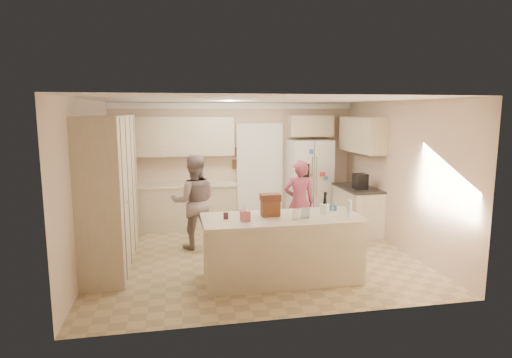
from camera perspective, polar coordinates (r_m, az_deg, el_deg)
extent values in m
cube|color=tan|center=(7.38, -0.25, -10.15)|extent=(5.20, 4.60, 0.02)
cube|color=white|center=(6.98, -0.27, 10.62)|extent=(5.20, 4.60, 0.02)
cube|color=beige|center=(9.32, -2.88, 2.14)|extent=(5.20, 0.02, 2.60)
cube|color=beige|center=(4.85, 4.79, -4.29)|extent=(5.20, 0.02, 2.60)
cube|color=beige|center=(7.07, -21.53, -0.69)|extent=(0.02, 4.60, 2.60)
cube|color=beige|center=(7.96, 18.53, 0.50)|extent=(0.02, 4.60, 2.60)
cube|color=white|center=(9.21, -2.90, 9.72)|extent=(5.20, 0.08, 0.12)
cube|color=beige|center=(7.23, -18.78, -1.33)|extent=(0.60, 2.60, 2.35)
cube|color=beige|center=(9.07, -9.79, -3.68)|extent=(2.20, 0.60, 0.88)
cube|color=beige|center=(8.98, -9.86, -0.83)|extent=(2.24, 0.63, 0.04)
cube|color=beige|center=(9.00, -10.05, 5.60)|extent=(2.20, 0.35, 0.80)
cube|color=black|center=(9.42, 0.47, 0.69)|extent=(0.90, 0.06, 2.10)
cube|color=white|center=(9.38, 0.51, 0.66)|extent=(1.02, 0.03, 2.22)
cube|color=brown|center=(9.26, -2.74, 3.65)|extent=(0.15, 0.02, 0.20)
cube|color=brown|center=(9.29, -2.72, 1.99)|extent=(0.15, 0.02, 0.20)
cube|color=white|center=(9.51, 7.05, -0.21)|extent=(0.93, 0.73, 1.80)
cube|color=gray|center=(9.18, 7.73, -0.56)|extent=(0.02, 0.02, 1.78)
cube|color=black|center=(9.06, 6.46, 0.94)|extent=(0.22, 0.03, 0.35)
cylinder|color=silver|center=(9.12, 7.48, 0.34)|extent=(0.02, 0.02, 0.85)
cylinder|color=silver|center=(9.16, 8.07, 0.36)|extent=(0.02, 0.02, 0.85)
cube|color=beige|center=(9.45, 7.27, 7.04)|extent=(0.95, 0.35, 0.45)
cube|color=beige|center=(8.86, 13.33, -4.11)|extent=(0.60, 1.20, 0.88)
cube|color=#2D2B28|center=(8.76, 13.38, -1.18)|extent=(0.63, 1.24, 0.04)
cube|color=beige|center=(8.88, 13.90, 5.76)|extent=(0.35, 1.50, 0.70)
cube|color=black|center=(8.54, 13.73, -0.30)|extent=(0.22, 0.28, 0.30)
cube|color=beige|center=(6.26, 3.45, -9.37)|extent=(2.20, 0.90, 0.88)
cube|color=beige|center=(6.13, 3.49, -5.29)|extent=(2.28, 0.96, 0.05)
cylinder|color=white|center=(6.35, 9.10, -3.98)|extent=(0.13, 0.13, 0.15)
cube|color=#C3666C|center=(5.91, -1.45, -4.89)|extent=(0.13, 0.13, 0.14)
cone|color=white|center=(5.88, -1.46, -3.85)|extent=(0.08, 0.08, 0.08)
cube|color=brown|center=(6.16, 1.92, -3.92)|extent=(0.26, 0.18, 0.22)
cube|color=#592D1E|center=(6.13, 1.93, -2.46)|extent=(0.28, 0.20, 0.10)
cylinder|color=#59263F|center=(6.02, -4.04, -4.88)|extent=(0.07, 0.07, 0.09)
cube|color=white|center=(5.96, 5.38, -4.70)|extent=(0.12, 0.06, 0.16)
cube|color=silver|center=(6.05, 6.62, -4.52)|extent=(0.12, 0.05, 0.16)
cylinder|color=silver|center=(6.26, 12.32, -3.82)|extent=(0.07, 0.07, 0.24)
cylinder|color=teal|center=(6.57, 9.98, -3.83)|extent=(0.05, 0.05, 0.09)
cylinder|color=teal|center=(6.59, 10.55, -3.80)|extent=(0.05, 0.05, 0.09)
imported|color=gray|center=(7.63, -8.24, -3.02)|extent=(0.82, 0.64, 1.67)
imported|color=#9E3D51|center=(7.85, 5.79, -3.11)|extent=(0.60, 0.42, 1.55)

